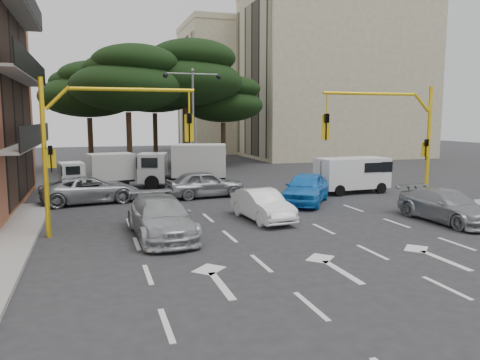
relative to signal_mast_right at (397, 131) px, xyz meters
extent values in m
plane|color=#28282B|center=(-6.80, -1.99, -3.88)|extent=(120.00, 120.00, 0.00)
cube|color=gray|center=(-6.80, 14.01, -3.81)|extent=(1.40, 6.00, 0.15)
cube|color=black|center=(-17.24, 6.01, 2.12)|extent=(0.12, 14.72, 11.20)
cube|color=tan|center=(13.20, 30.01, 5.12)|extent=(20.00, 12.00, 18.00)
cube|color=black|center=(3.14, 30.01, 4.62)|extent=(0.12, 11.04, 16.20)
cube|color=tan|center=(6.20, 42.01, 4.12)|extent=(16.00, 12.00, 16.00)
cube|color=black|center=(-1.86, 42.01, 3.62)|extent=(0.12, 11.04, 14.20)
cube|color=tan|center=(6.20, 42.01, 12.47)|extent=(16.15, 12.15, 0.70)
cylinder|color=#382616|center=(-10.80, 20.01, -1.41)|extent=(0.44, 0.44, 4.95)
ellipsoid|color=black|center=(-10.80, 20.01, 3.05)|extent=(9.15, 9.15, 3.87)
ellipsoid|color=black|center=(-10.20, 19.61, 4.92)|extent=(6.86, 6.86, 2.86)
ellipsoid|color=black|center=(-11.30, 20.31, 4.37)|extent=(6.07, 6.07, 2.64)
cylinder|color=#382616|center=(-5.80, 22.01, -1.18)|extent=(0.44, 0.44, 5.40)
ellipsoid|color=black|center=(-5.80, 22.01, 3.68)|extent=(9.98, 9.98, 4.22)
ellipsoid|color=black|center=(-5.20, 21.61, 5.72)|extent=(7.49, 7.49, 3.12)
ellipsoid|color=black|center=(-6.30, 22.31, 5.12)|extent=(6.62, 6.62, 2.88)
cylinder|color=#382616|center=(-13.80, 24.01, -1.63)|extent=(0.44, 0.44, 4.50)
ellipsoid|color=black|center=(-13.80, 24.01, 2.42)|extent=(8.32, 8.32, 3.52)
ellipsoid|color=black|center=(-13.20, 23.61, 4.12)|extent=(6.24, 6.24, 2.60)
ellipsoid|color=black|center=(-14.30, 24.31, 3.62)|extent=(5.52, 5.52, 2.40)
cylinder|color=#382616|center=(-1.80, 24.01, -1.86)|extent=(0.44, 0.44, 4.05)
ellipsoid|color=black|center=(-1.80, 24.01, 1.79)|extent=(7.49, 7.49, 3.17)
ellipsoid|color=black|center=(-1.20, 23.61, 3.32)|extent=(5.62, 5.62, 2.34)
ellipsoid|color=black|center=(-2.30, 24.31, 2.87)|extent=(4.97, 4.97, 2.16)
cylinder|color=#382616|center=(-7.80, 27.01, -1.41)|extent=(0.44, 0.44, 4.95)
ellipsoid|color=black|center=(-7.80, 27.01, 3.05)|extent=(9.15, 9.15, 3.87)
ellipsoid|color=black|center=(-7.20, 26.61, 4.92)|extent=(6.86, 6.86, 2.86)
ellipsoid|color=black|center=(-8.30, 27.31, 4.37)|extent=(6.07, 6.07, 2.64)
cylinder|color=yellow|center=(1.80, 0.01, -0.88)|extent=(0.18, 0.18, 6.00)
cylinder|color=yellow|center=(1.25, 0.01, 1.37)|extent=(0.95, 0.14, 0.95)
cylinder|color=yellow|center=(-1.50, 0.01, 1.72)|extent=(4.80, 0.14, 0.14)
cylinder|color=yellow|center=(-3.70, 0.01, 1.27)|extent=(0.08, 0.08, 0.90)
imported|color=black|center=(-3.70, 0.01, 0.22)|extent=(0.20, 0.24, 1.20)
cube|color=yellow|center=(-3.70, 0.09, 0.22)|extent=(0.36, 0.06, 1.10)
imported|color=black|center=(1.58, -0.14, -0.88)|extent=(0.16, 0.20, 1.00)
cube|color=yellow|center=(1.58, -0.04, -0.88)|extent=(0.35, 0.08, 0.70)
cylinder|color=yellow|center=(-15.40, 0.01, -0.88)|extent=(0.18, 0.18, 6.00)
cylinder|color=yellow|center=(-14.85, 0.01, 1.37)|extent=(0.95, 0.14, 0.95)
cylinder|color=yellow|center=(-12.10, 0.01, 1.72)|extent=(4.80, 0.14, 0.14)
cylinder|color=yellow|center=(-9.90, 0.01, 1.27)|extent=(0.08, 0.08, 0.90)
imported|color=black|center=(-9.90, 0.01, 0.22)|extent=(0.20, 0.24, 1.20)
cube|color=yellow|center=(-9.90, 0.09, 0.22)|extent=(0.36, 0.06, 1.10)
imported|color=black|center=(-15.18, -0.14, -0.88)|extent=(0.16, 0.20, 1.00)
cube|color=yellow|center=(-15.18, -0.04, -0.88)|extent=(0.35, 0.08, 0.70)
cylinder|color=slate|center=(-6.80, 14.01, 0.02)|extent=(0.16, 0.16, 7.50)
cylinder|color=slate|center=(-7.70, 14.01, 3.67)|extent=(1.80, 0.10, 0.10)
sphere|color=black|center=(-8.70, 14.01, 3.52)|extent=(0.36, 0.36, 0.36)
cylinder|color=slate|center=(-5.90, 14.01, 3.67)|extent=(1.80, 0.10, 0.10)
sphere|color=black|center=(-4.90, 14.01, 3.52)|extent=(0.36, 0.36, 0.36)
sphere|color=slate|center=(-6.80, 14.01, 3.92)|extent=(0.24, 0.24, 0.24)
imported|color=white|center=(-6.61, 0.37, -3.21)|extent=(1.84, 4.24, 1.36)
imported|color=blue|center=(-2.99, 3.50, -3.07)|extent=(4.38, 5.03, 1.64)
imported|color=#ADB0B5|center=(-11.30, -1.26, -3.13)|extent=(2.36, 5.28, 1.50)
imported|color=#9C9FA3|center=(-13.87, 7.11, -3.17)|extent=(5.43, 3.11, 1.42)
imported|color=gray|center=(-7.63, 7.01, -3.11)|extent=(4.68, 2.23, 1.54)
imported|color=#94979C|center=(0.94, -2.41, -3.18)|extent=(2.25, 4.94, 1.40)
camera|label=1|loc=(-13.70, -18.77, 0.64)|focal=35.00mm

